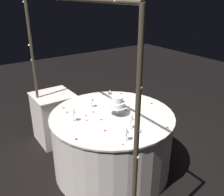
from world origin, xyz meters
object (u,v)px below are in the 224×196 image
Objects in this scene: decorative_arch at (67,73)px; side_table at (55,117)px; wine_glass_1 at (126,131)px; wine_glass_0 at (73,112)px; cake_knife at (81,117)px; wine_glass_3 at (110,92)px; wine_glass_4 at (131,118)px; wine_glass_2 at (136,101)px; main_table at (112,142)px; tiered_cake at (117,103)px; wine_glass_5 at (91,99)px.

decorative_arch is 1.47m from side_table.
wine_glass_0 is at bearing 20.37° from wine_glass_1.
decorative_arch is 0.65m from cake_knife.
wine_glass_3 is 0.81m from wine_glass_4.
cake_knife is (-0.93, 0.02, 0.40)m from side_table.
wine_glass_2 is (-0.18, -0.74, 0.00)m from wine_glass_0.
wine_glass_1 is at bearing -176.23° from side_table.
wine_glass_0 is 0.95× the size of wine_glass_2.
wine_glass_4 is (-0.39, -0.50, -0.48)m from decorative_arch.
wine_glass_0 is 0.16m from cake_knife.
side_table is 4.49× the size of wine_glass_2.
wine_glass_3 is at bearing -18.63° from wine_glass_4.
decorative_arch is at bearing 124.11° from cake_knife.
wine_glass_1 is 0.70m from cake_knife.
wine_glass_0 is (0.10, 0.45, 0.51)m from main_table.
decorative_arch is 0.80m from wine_glass_4.
wine_glass_0 is (-0.95, 0.14, 0.52)m from side_table.
tiered_cake is 0.25m from wine_glass_2.
wine_glass_3 is at bearing -68.45° from wine_glass_0.
wine_glass_2 is 0.68m from cake_knife.
wine_glass_2 is 1.18× the size of wine_glass_3.
wine_glass_3 reaches higher than cake_knife.
wine_glass_2 is at bearing -105.54° from main_table.
side_table is at bearing 11.17° from wine_glass_4.
tiered_cake is 0.45m from wine_glass_3.
wine_glass_2 is 0.45m from wine_glass_4.
side_table is at bearing 16.77° from main_table.
wine_glass_0 reaches higher than side_table.
wine_glass_4 is at bearing -128.24° from decorative_arch.
decorative_arch is at bearing 125.24° from wine_glass_5.
decorative_arch is 9.61× the size of tiered_cake.
main_table is 1.10m from side_table.
cake_knife is at bearing 66.44° from tiered_cake.
wine_glass_4 is (-0.50, -0.42, 0.01)m from wine_glass_0.
main_table is at bearing -162.46° from wine_glass_5.
decorative_arch is 2.92× the size of side_table.
wine_glass_3 reaches higher than side_table.
tiered_cake reaches higher than wine_glass_3.
wine_glass_0 is at bearing 77.20° from main_table.
wine_glass_2 is (-0.08, -0.29, 0.51)m from main_table.
tiered_cake is 1.45× the size of wine_glass_5.
wine_glass_1 is (-0.55, -0.32, -0.50)m from decorative_arch.
wine_glass_0 reaches higher than cake_knife.
wine_glass_5 is at bearing -60.23° from wine_glass_0.
decorative_arch reaches higher than wine_glass_5.
main_table is 8.86× the size of wine_glass_2.
tiered_cake is (-1.09, -0.36, 0.54)m from side_table.
wine_glass_3 is (0.27, -0.68, -0.02)m from wine_glass_0.
wine_glass_2 is at bearing -103.87° from wine_glass_0.
decorative_arch is 1.48× the size of main_table.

